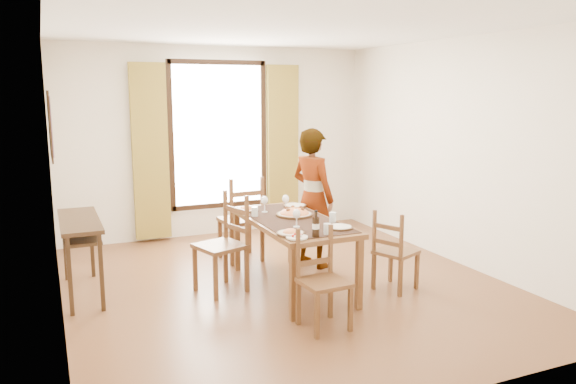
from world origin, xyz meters
name	(u,v)px	position (x,y,z in m)	size (l,w,h in m)	color
ground	(286,285)	(0.00, 0.00, 0.00)	(5.00, 5.00, 0.00)	#592E1B
room_shell	(281,142)	(0.00, 0.13, 1.54)	(4.60, 5.10, 2.74)	silver
console_table	(80,230)	(-2.03, 0.60, 0.68)	(0.38, 1.20, 0.80)	#342111
dining_table	(292,225)	(0.03, -0.09, 0.68)	(0.81, 1.72, 0.76)	brown
chair_west	(223,246)	(-0.66, 0.14, 0.48)	(0.57, 0.57, 1.02)	brown
chair_north	(242,221)	(-0.14, 1.07, 0.49)	(0.50, 0.50, 1.06)	brown
chair_south	(322,282)	(-0.14, -1.11, 0.41)	(0.41, 0.41, 0.89)	brown
chair_east	(394,253)	(0.99, -0.57, 0.40)	(0.50, 0.50, 0.86)	brown
man	(313,198)	(0.58, 0.55, 0.83)	(0.58, 0.70, 1.65)	#999DA1
plate_sw	(291,231)	(-0.25, -0.67, 0.78)	(0.27, 0.27, 0.05)	silver
plate_se	(339,225)	(0.28, -0.65, 0.78)	(0.27, 0.27, 0.05)	silver
plate_nw	(246,208)	(-0.27, 0.49, 0.78)	(0.27, 0.27, 0.05)	silver
plate_ne	(295,204)	(0.31, 0.48, 0.78)	(0.27, 0.27, 0.05)	silver
pasta_platter	(294,211)	(0.11, 0.03, 0.81)	(0.40, 0.40, 0.10)	#AF2916
caprese_plate	(297,236)	(-0.25, -0.82, 0.78)	(0.20, 0.20, 0.04)	silver
wine_glass_a	(297,218)	(-0.08, -0.44, 0.85)	(0.08, 0.08, 0.18)	white
wine_glass_b	(286,203)	(0.12, 0.30, 0.85)	(0.08, 0.08, 0.18)	white
wine_glass_c	(265,204)	(-0.12, 0.33, 0.85)	(0.08, 0.08, 0.18)	white
tumbler_a	(333,217)	(0.35, -0.39, 0.81)	(0.07, 0.07, 0.10)	silver
tumbler_b	(255,212)	(-0.29, 0.18, 0.81)	(0.07, 0.07, 0.10)	silver
tumbler_c	(327,229)	(0.07, -0.80, 0.81)	(0.07, 0.07, 0.10)	silver
wine_bottle	(316,224)	(-0.07, -0.84, 0.88)	(0.07, 0.07, 0.25)	black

